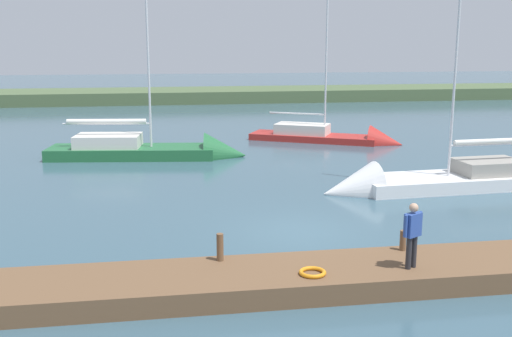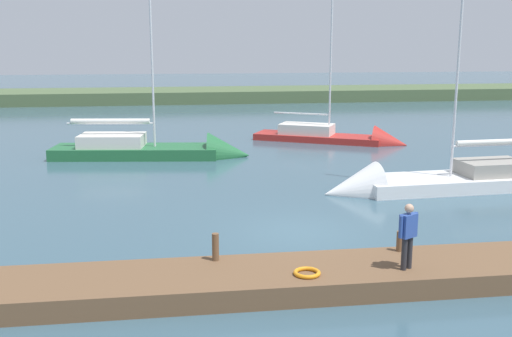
{
  "view_description": "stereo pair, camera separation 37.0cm",
  "coord_description": "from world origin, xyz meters",
  "px_view_note": "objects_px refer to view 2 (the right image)",
  "views": [
    {
      "loc": [
        4.37,
        18.24,
        6.03
      ],
      "look_at": [
        0.96,
        -2.98,
        1.51
      ],
      "focal_mm": 42.41,
      "sensor_mm": 36.0,
      "label": 1
    },
    {
      "loc": [
        4.0,
        18.29,
        6.03
      ],
      "look_at": [
        0.96,
        -2.98,
        1.51
      ],
      "focal_mm": 42.41,
      "sensor_mm": 36.0,
      "label": 2
    }
  ],
  "objects_px": {
    "mooring_post_far": "(400,241)",
    "sailboat_mid_channel": "(424,187)",
    "life_ring_buoy": "(307,273)",
    "sailboat_behind_pier": "(164,153)",
    "sailboat_inner_slip": "(342,140)",
    "person_on_dock": "(408,232)",
    "mooring_post_near": "(215,247)"
  },
  "relations": [
    {
      "from": "sailboat_mid_channel",
      "to": "sailboat_inner_slip",
      "type": "height_order",
      "value": "sailboat_mid_channel"
    },
    {
      "from": "mooring_post_near",
      "to": "mooring_post_far",
      "type": "height_order",
      "value": "mooring_post_near"
    },
    {
      "from": "life_ring_buoy",
      "to": "sailboat_behind_pier",
      "type": "xyz_separation_m",
      "value": [
        3.51,
        -18.62,
        -0.37
      ]
    },
    {
      "from": "life_ring_buoy",
      "to": "person_on_dock",
      "type": "xyz_separation_m",
      "value": [
        -2.51,
        -0.03,
        0.9
      ]
    },
    {
      "from": "mooring_post_near",
      "to": "life_ring_buoy",
      "type": "relative_size",
      "value": 1.08
    },
    {
      "from": "mooring_post_far",
      "to": "sailboat_behind_pier",
      "type": "xyz_separation_m",
      "value": [
        6.33,
        -17.33,
        -0.59
      ]
    },
    {
      "from": "life_ring_buoy",
      "to": "sailboat_behind_pier",
      "type": "relative_size",
      "value": 0.05
    },
    {
      "from": "sailboat_mid_channel",
      "to": "sailboat_inner_slip",
      "type": "xyz_separation_m",
      "value": [
        -0.07,
        -12.32,
        0.02
      ]
    },
    {
      "from": "mooring_post_near",
      "to": "sailboat_mid_channel",
      "type": "bearing_deg",
      "value": -137.82
    },
    {
      "from": "life_ring_buoy",
      "to": "sailboat_mid_channel",
      "type": "bearing_deg",
      "value": -126.49
    },
    {
      "from": "mooring_post_near",
      "to": "sailboat_behind_pier",
      "type": "xyz_separation_m",
      "value": [
        1.41,
        -17.33,
        -0.67
      ]
    },
    {
      "from": "mooring_post_near",
      "to": "mooring_post_far",
      "type": "bearing_deg",
      "value": 180.0
    },
    {
      "from": "life_ring_buoy",
      "to": "sailboat_behind_pier",
      "type": "bearing_deg",
      "value": -79.32
    },
    {
      "from": "mooring_post_near",
      "to": "sailboat_mid_channel",
      "type": "xyz_separation_m",
      "value": [
        -9.27,
        -8.4,
        -0.76
      ]
    },
    {
      "from": "mooring_post_far",
      "to": "life_ring_buoy",
      "type": "height_order",
      "value": "mooring_post_far"
    },
    {
      "from": "life_ring_buoy",
      "to": "sailboat_inner_slip",
      "type": "distance_m",
      "value": 23.18
    },
    {
      "from": "mooring_post_far",
      "to": "life_ring_buoy",
      "type": "distance_m",
      "value": 3.11
    },
    {
      "from": "sailboat_inner_slip",
      "to": "person_on_dock",
      "type": "height_order",
      "value": "sailboat_inner_slip"
    },
    {
      "from": "mooring_post_far",
      "to": "sailboat_mid_channel",
      "type": "relative_size",
      "value": 0.04
    },
    {
      "from": "sailboat_inner_slip",
      "to": "person_on_dock",
      "type": "relative_size",
      "value": 7.21
    },
    {
      "from": "mooring_post_near",
      "to": "sailboat_behind_pier",
      "type": "distance_m",
      "value": 17.4
    },
    {
      "from": "mooring_post_near",
      "to": "person_on_dock",
      "type": "xyz_separation_m",
      "value": [
        -4.6,
        1.26,
        0.59
      ]
    },
    {
      "from": "mooring_post_near",
      "to": "sailboat_behind_pier",
      "type": "relative_size",
      "value": 0.06
    },
    {
      "from": "sailboat_mid_channel",
      "to": "person_on_dock",
      "type": "xyz_separation_m",
      "value": [
        4.67,
        9.66,
        1.35
      ]
    },
    {
      "from": "life_ring_buoy",
      "to": "sailboat_mid_channel",
      "type": "distance_m",
      "value": 12.07
    },
    {
      "from": "mooring_post_near",
      "to": "life_ring_buoy",
      "type": "bearing_deg",
      "value": 148.34
    },
    {
      "from": "sailboat_mid_channel",
      "to": "mooring_post_near",
      "type": "bearing_deg",
      "value": 38.85
    },
    {
      "from": "sailboat_behind_pier",
      "to": "sailboat_inner_slip",
      "type": "distance_m",
      "value": 11.28
    },
    {
      "from": "mooring_post_near",
      "to": "life_ring_buoy",
      "type": "height_order",
      "value": "mooring_post_near"
    },
    {
      "from": "mooring_post_far",
      "to": "person_on_dock",
      "type": "distance_m",
      "value": 1.47
    },
    {
      "from": "person_on_dock",
      "to": "sailboat_inner_slip",
      "type": "bearing_deg",
      "value": 139.17
    },
    {
      "from": "mooring_post_near",
      "to": "person_on_dock",
      "type": "distance_m",
      "value": 4.81
    }
  ]
}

